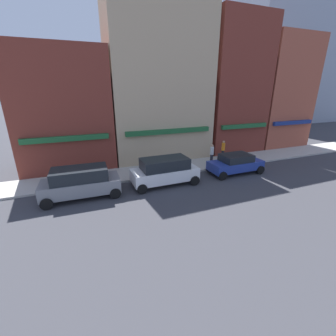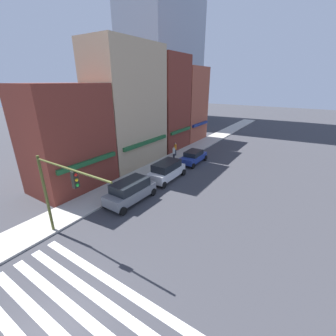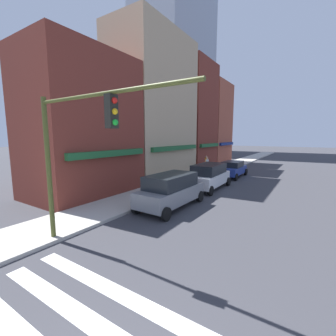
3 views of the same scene
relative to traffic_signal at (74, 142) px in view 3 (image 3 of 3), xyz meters
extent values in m
cube|color=silver|center=(-0.83, -4.71, -3.91)|extent=(0.49, 10.80, 0.01)
cube|color=maroon|center=(5.39, 6.79, 0.88)|extent=(7.25, 5.00, 9.59)
cube|color=#1E592D|center=(5.39, 4.14, -0.91)|extent=(6.16, 0.30, 0.40)
cube|color=tan|center=(13.69, 6.79, 2.99)|extent=(9.11, 5.00, 13.81)
cube|color=#1E592D|center=(13.69, 4.14, -0.91)|extent=(7.75, 0.30, 0.40)
cube|color=maroon|center=(21.75, 6.79, 2.71)|extent=(6.24, 5.00, 13.25)
cube|color=#1E592D|center=(21.75, 4.14, -0.91)|extent=(5.31, 0.30, 0.40)
cube|color=#9E4C38|center=(28.27, 6.79, 2.06)|extent=(6.36, 5.00, 11.94)
cube|color=navy|center=(28.27, 4.14, -0.91)|extent=(5.40, 0.30, 0.40)
cube|color=#939EAD|center=(45.81, 23.53, 26.78)|extent=(21.90, 12.47, 61.39)
cylinder|color=#474C1E|center=(0.00, 1.69, -1.16)|extent=(0.18, 0.18, 5.51)
cylinder|color=#474C1E|center=(0.00, -1.49, 1.40)|extent=(0.12, 6.36, 0.12)
cube|color=black|center=(0.00, -1.81, 0.87)|extent=(0.32, 0.24, 0.95)
sphere|color=red|center=(0.00, -1.94, 1.17)|extent=(0.18, 0.18, 0.18)
sphere|color=#EAAD14|center=(0.00, -1.94, 0.87)|extent=(0.18, 0.18, 0.18)
sphere|color=green|center=(0.00, -1.94, 0.57)|extent=(0.18, 0.18, 0.18)
cube|color=slate|center=(6.07, -0.01, -3.15)|extent=(4.74, 2.01, 0.85)
cube|color=black|center=(6.07, -0.01, -2.35)|extent=(3.33, 1.83, 0.75)
cylinder|color=black|center=(4.12, 0.94, -3.57)|extent=(0.68, 0.22, 0.68)
cylinder|color=black|center=(4.12, -0.96, -3.57)|extent=(0.68, 0.22, 0.68)
cylinder|color=black|center=(8.01, 0.94, -3.57)|extent=(0.68, 0.22, 0.68)
cylinder|color=black|center=(8.01, -0.96, -3.57)|extent=(0.68, 0.22, 0.68)
cube|color=white|center=(11.68, -0.01, -3.15)|extent=(4.73, 1.97, 0.85)
cube|color=black|center=(11.68, -0.01, -2.35)|extent=(3.32, 1.80, 0.75)
cylinder|color=black|center=(9.74, 0.94, -3.57)|extent=(0.68, 0.22, 0.68)
cylinder|color=black|center=(9.74, -0.96, -3.57)|extent=(0.68, 0.22, 0.68)
cylinder|color=black|center=(13.62, 0.94, -3.57)|extent=(0.68, 0.22, 0.68)
cylinder|color=black|center=(13.62, -0.96, -3.57)|extent=(0.68, 0.22, 0.68)
cube|color=navy|center=(17.79, -0.01, -3.22)|extent=(4.42, 1.85, 0.70)
cube|color=black|center=(17.79, -0.01, -2.60)|extent=(2.44, 1.68, 0.55)
cylinder|color=black|center=(16.00, 0.89, -3.57)|extent=(0.68, 0.22, 0.68)
cylinder|color=black|center=(16.00, -0.91, -3.57)|extent=(0.68, 0.22, 0.68)
cylinder|color=black|center=(19.58, 0.89, -3.57)|extent=(0.68, 0.22, 0.68)
cylinder|color=black|center=(19.58, -0.91, -3.57)|extent=(0.68, 0.22, 0.68)
cylinder|color=#23232D|center=(17.06, 2.44, -3.34)|extent=(0.26, 0.26, 0.85)
cylinder|color=silver|center=(17.06, 2.44, -2.56)|extent=(0.32, 0.32, 0.70)
sphere|color=tan|center=(17.06, 2.44, -2.10)|extent=(0.22, 0.22, 0.22)
cylinder|color=#23232D|center=(18.84, 3.30, -3.34)|extent=(0.26, 0.26, 0.85)
cylinder|color=orange|center=(18.84, 3.30, -2.56)|extent=(0.32, 0.32, 0.70)
sphere|color=tan|center=(18.84, 3.30, -2.10)|extent=(0.22, 0.22, 0.22)
camera|label=1|loc=(6.45, -14.02, 2.65)|focal=24.00mm
camera|label=2|loc=(-6.51, -12.05, 5.81)|focal=24.00mm
camera|label=3|loc=(-4.63, -6.72, 0.17)|focal=24.00mm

